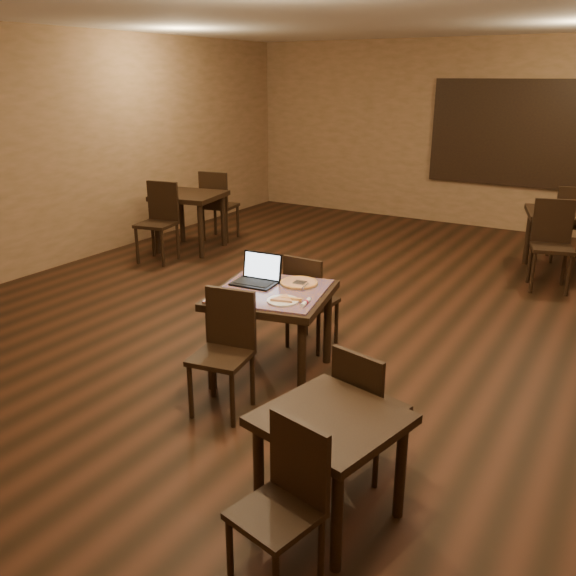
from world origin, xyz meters
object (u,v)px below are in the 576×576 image
Objects in this scene: laptop at (258,275)px; other_table_a_chair_far at (571,220)px; other_table_c_chair_near at (286,496)px; other_table_a at (563,222)px; chair_main_far at (308,297)px; other_table_c at (331,434)px; tiled_table at (272,302)px; chair_main_near at (226,344)px; other_table_c_chair_far at (365,404)px; other_table_a_chair_near at (552,239)px; pizza_pan at (299,284)px; other_table_b_chair_near at (160,217)px; other_table_b at (190,203)px; other_table_b_chair_far at (217,202)px.

laptop is 0.36× the size of other_table_a_chair_far.
other_table_a is at bearing 99.08° from other_table_c_chair_near.
laptop is 0.44× the size of other_table_c_chair_near.
other_table_c is at bearing 124.72° from chair_main_far.
chair_main_far is at bearing 63.79° from laptop.
laptop is at bearing 139.27° from tiled_table.
other_table_c_chair_far is (1.23, -0.21, -0.04)m from chair_main_near.
other_table_a_chair_near is 1.23m from other_table_a_chair_far.
pizza_pan is 0.32× the size of other_table_a_chair_far.
other_table_a is at bearing 98.59° from other_table_c.
other_table_b_chair_near is (-3.14, 2.74, 0.08)m from chair_main_near.
other_table_a is 1.02× the size of other_table_a_chair_near.
chair_main_near is at bearing -98.83° from pizza_pan.
other_table_a_chair_far reaches higher than laptop.
laptop is at bearing -157.47° from pizza_pan.
other_table_b is at bearing 142.49° from pizza_pan.
other_table_b_chair_near is (-3.15, 1.50, 0.09)m from chair_main_far.
other_table_c_chair_far is at bearing -110.17° from other_table_a.
chair_main_near is at bearing 117.45° from other_table_b_chair_far.
other_table_a is at bearing 72.17° from other_table_a_chair_far.
other_table_c_chair_near is at bearing -53.40° from chair_main_near.
other_table_b is (-4.79, -2.12, 0.09)m from other_table_a_chair_far.
other_table_c_chair_near is (-0.40, -6.70, -0.11)m from other_table_a_chair_far.
other_table_a_chair_far reaches higher than other_table_a.
other_table_b_chair_near is (-0.02, -0.62, -0.08)m from other_table_b.
pizza_pan is at bearing 17.28° from laptop.
chair_main_far is 2.76m from other_table_c_chair_near.
other_table_a_chair_far is 5.71m from other_table_c_chair_far.
pizza_pan is (0.12, -0.38, 0.26)m from chair_main_far.
chair_main_near is at bearing 162.97° from other_table_c.
other_table_b_chair_far is 6.03m from other_table_c_chair_far.
laptop is (-0.19, 0.73, 0.30)m from chair_main_near.
tiled_table reaches higher than other_table_c.
pizza_pan is 1.94m from other_table_c.
other_table_c is (-0.37, -4.97, -0.04)m from other_table_a_chair_near.
other_table_a_chair_near is 4.73m from other_table_b_chair_far.
other_table_b_chair_near reaches higher than other_table_c_chair_far.
other_table_c is (1.43, -1.44, -0.27)m from laptop.
laptop is at bearing 147.56° from other_table_c.
chair_main_far is 2.73× the size of pizza_pan.
pizza_pan reaches higher than tiled_table.
other_table_c_chair_near is at bearing -68.24° from tiled_table.
other_table_b_chair_near is 5.58m from other_table_c.
other_table_b_chair_near reaches higher than other_table_a.
other_table_b is (-4.77, -1.51, 0.01)m from other_table_a.
other_table_b is 5.98m from other_table_c.
other_table_b_chair_far is (-3.12, 2.74, 0.09)m from chair_main_far.
tiled_table is 0.28m from laptop.
other_table_b is 0.63m from other_table_b_chair_near.
other_table_c_chair_near is at bearing -58.48° from laptop.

